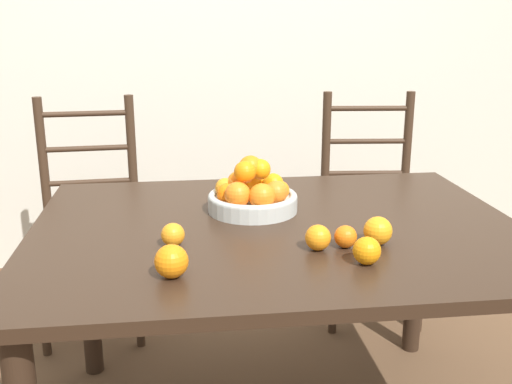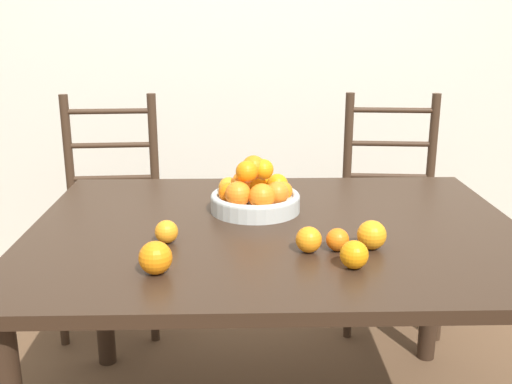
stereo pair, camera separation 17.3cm
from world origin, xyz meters
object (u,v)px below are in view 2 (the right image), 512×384
orange_loose_3 (338,240)px  chair_left (111,218)px  orange_loose_1 (309,240)px  orange_loose_2 (372,235)px  orange_loose_4 (354,255)px  chair_right (390,216)px  fruit_bowl (255,194)px  orange_loose_5 (166,232)px  orange_loose_0 (155,258)px

orange_loose_3 → chair_left: size_ratio=0.06×
orange_loose_1 → orange_loose_3: orange_loose_1 is taller
orange_loose_2 → orange_loose_4: 0.15m
orange_loose_1 → orange_loose_3: bearing=6.0°
orange_loose_3 → chair_right: size_ratio=0.06×
fruit_bowl → orange_loose_5: bearing=-132.1°
chair_right → fruit_bowl: bearing=-126.2°
orange_loose_4 → chair_right: chair_right is taller
orange_loose_4 → orange_loose_5: orange_loose_4 is taller
orange_loose_3 → chair_right: bearing=68.4°
orange_loose_1 → chair_left: chair_left is taller
orange_loose_0 → orange_loose_5: 0.21m
orange_loose_3 → fruit_bowl: bearing=121.2°
fruit_bowl → orange_loose_1: (0.13, -0.35, -0.02)m
orange_loose_2 → chair_right: 1.12m
orange_loose_2 → orange_loose_5: bearing=173.9°
orange_loose_3 → orange_loose_5: size_ratio=0.96×
fruit_bowl → chair_right: chair_right is taller
orange_loose_1 → chair_right: (0.49, 1.05, -0.29)m
orange_loose_2 → orange_loose_5: orange_loose_2 is taller
chair_left → orange_loose_2: bearing=-51.8°
orange_loose_3 → orange_loose_5: (-0.46, 0.07, 0.00)m
chair_left → orange_loose_0: bearing=-76.1°
orange_loose_2 → orange_loose_5: 0.55m
orange_loose_0 → orange_loose_3: (0.46, 0.14, -0.01)m
fruit_bowl → orange_loose_1: 0.38m
orange_loose_2 → fruit_bowl: bearing=132.1°
orange_loose_2 → chair_right: bearing=72.7°
orange_loose_3 → chair_left: (-0.83, 1.05, -0.29)m
orange_loose_1 → chair_left: size_ratio=0.07×
orange_loose_0 → chair_left: chair_left is taller
orange_loose_0 → chair_right: chair_right is taller
orange_loose_0 → chair_left: (-0.37, 1.18, -0.30)m
chair_left → orange_loose_1: bearing=-58.0°
fruit_bowl → chair_left: size_ratio=0.28×
orange_loose_4 → chair_left: chair_left is taller
orange_loose_5 → chair_left: (-0.37, 0.98, -0.29)m
orange_loose_4 → chair_right: size_ratio=0.07×
orange_loose_0 → orange_loose_4: (0.48, 0.02, -0.01)m
orange_loose_0 → orange_loose_2: bearing=14.9°
chair_left → chair_right: size_ratio=1.00×
fruit_bowl → orange_loose_4: (0.23, -0.46, -0.02)m
orange_loose_4 → orange_loose_5: 0.52m
chair_right → orange_loose_1: bearing=-109.5°
orange_loose_3 → orange_loose_5: 0.46m
fruit_bowl → orange_loose_4: fruit_bowl is taller
orange_loose_2 → orange_loose_3: size_ratio=1.28×
orange_loose_5 → orange_loose_4: bearing=-21.1°
orange_loose_5 → chair_left: bearing=110.8°
fruit_bowl → orange_loose_0: 0.54m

